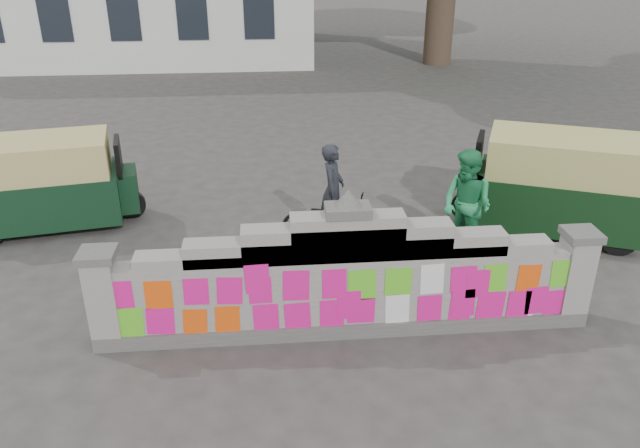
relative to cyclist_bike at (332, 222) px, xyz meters
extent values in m
plane|color=#383533|center=(-0.09, -2.45, -0.45)|extent=(100.00, 100.00, 0.00)
cube|color=#4C4C49|center=(-0.09, -2.45, -0.35)|extent=(6.40, 0.42, 0.20)
cube|color=gray|center=(-0.09, -2.45, 0.15)|extent=(6.40, 0.32, 1.00)
cube|color=gray|center=(-0.09, -2.45, 0.72)|extent=(5.20, 0.32, 0.14)
cube|color=gray|center=(-0.09, -2.45, 0.79)|extent=(4.00, 0.32, 0.28)
cube|color=gray|center=(-0.09, -2.45, 0.87)|extent=(2.60, 0.32, 0.44)
cube|color=gray|center=(-0.09, -2.45, 0.94)|extent=(1.40, 0.32, 0.58)
cube|color=#4C4C49|center=(-0.09, -2.45, 1.29)|extent=(0.55, 0.36, 0.12)
cone|color=#4C4C49|center=(-0.09, -2.45, 1.45)|extent=(0.36, 0.36, 0.22)
cube|color=gray|center=(-3.11, -2.45, 0.17)|extent=(0.36, 0.40, 1.24)
cube|color=#4C4C49|center=(-3.11, -2.45, 0.83)|extent=(0.44, 0.44, 0.10)
cube|color=gray|center=(2.93, -2.45, 0.17)|extent=(0.36, 0.40, 1.24)
cube|color=#4C4C49|center=(2.93, -2.45, 0.83)|extent=(0.44, 0.44, 0.10)
imported|color=black|center=(0.00, 0.00, 0.00)|extent=(1.81, 1.03, 0.90)
imported|color=#21232A|center=(0.00, 0.00, 0.31)|extent=(0.50, 0.63, 1.53)
imported|color=#289356|center=(2.06, -0.52, 0.44)|extent=(1.04, 1.09, 1.78)
cube|color=black|center=(-4.92, 1.24, 0.12)|extent=(2.69, 1.77, 0.83)
cube|color=tan|center=(-4.92, 1.24, 0.84)|extent=(2.47, 1.68, 0.62)
cube|color=black|center=(-3.64, 1.48, 0.12)|extent=(0.64, 0.81, 0.73)
cube|color=black|center=(-3.64, 1.48, 0.74)|extent=(0.21, 0.73, 0.62)
cylinder|color=black|center=(-3.54, 1.50, -0.19)|extent=(0.53, 0.22, 0.52)
cube|color=black|center=(3.92, 0.23, 0.16)|extent=(3.01, 2.37, 0.89)
cube|color=tan|center=(3.92, 0.23, 0.94)|extent=(2.79, 2.23, 0.67)
cube|color=black|center=(2.64, 0.77, 0.16)|extent=(0.81, 0.93, 0.78)
cube|color=black|center=(2.64, 0.77, 0.82)|extent=(0.39, 0.75, 0.67)
cylinder|color=black|center=(2.54, 0.82, -0.17)|extent=(0.56, 0.34, 0.55)
cylinder|color=black|center=(5.07, 0.40, -0.17)|extent=(0.56, 0.34, 0.55)
cylinder|color=black|center=(4.60, -0.72, -0.17)|extent=(0.56, 0.34, 0.55)
camera|label=1|loc=(-1.06, -9.25, 4.33)|focal=35.00mm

